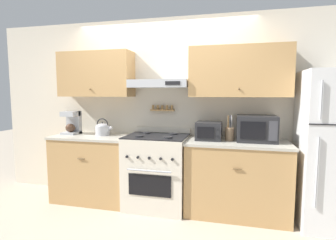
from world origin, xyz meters
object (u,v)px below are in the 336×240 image
object	(u,v)px
microwave	(256,128)
utensil_crock	(230,134)
coffee_maker	(72,122)
stove_range	(157,171)
tea_kettle	(103,129)
toaster_oven	(209,131)

from	to	relation	value
microwave	utensil_crock	size ratio (longest dim) A/B	1.48
coffee_maker	microwave	xyz separation A→B (m)	(2.56, -0.01, -0.00)
stove_range	tea_kettle	xyz separation A→B (m)	(-0.81, 0.07, 0.53)
coffee_maker	microwave	distance (m)	2.56
stove_range	tea_kettle	bearing A→B (deg)	174.98
utensil_crock	tea_kettle	bearing A→B (deg)	-180.00
tea_kettle	coffee_maker	distance (m)	0.51
tea_kettle	toaster_oven	xyz separation A→B (m)	(1.48, -0.00, 0.02)
stove_range	tea_kettle	size ratio (longest dim) A/B	4.01
coffee_maker	utensil_crock	bearing A→B (deg)	-0.75
stove_range	toaster_oven	bearing A→B (deg)	5.94
tea_kettle	toaster_oven	world-z (taller)	tea_kettle
microwave	tea_kettle	bearing A→B (deg)	-179.50
microwave	utensil_crock	xyz separation A→B (m)	(-0.32, -0.02, -0.07)
tea_kettle	utensil_crock	world-z (taller)	utensil_crock
tea_kettle	utensil_crock	xyz separation A→B (m)	(1.74, 0.00, -0.00)
tea_kettle	coffee_maker	bearing A→B (deg)	176.63
stove_range	coffee_maker	xyz separation A→B (m)	(-1.32, 0.10, 0.60)
coffee_maker	toaster_oven	distance (m)	1.99
stove_range	utensil_crock	world-z (taller)	utensil_crock
tea_kettle	microwave	size ratio (longest dim) A/B	0.55
toaster_oven	coffee_maker	bearing A→B (deg)	179.10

